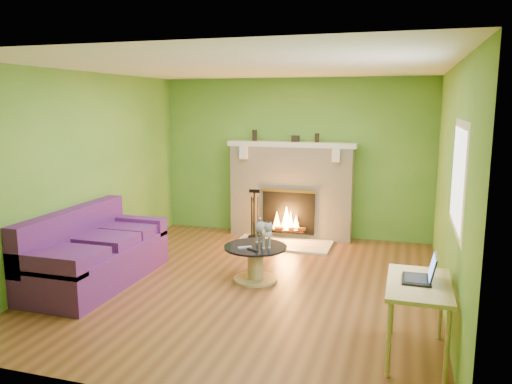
{
  "coord_description": "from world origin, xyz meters",
  "views": [
    {
      "loc": [
        1.79,
        -5.57,
        2.19
      ],
      "look_at": [
        -0.02,
        0.4,
        1.08
      ],
      "focal_mm": 35.0,
      "sensor_mm": 36.0,
      "label": 1
    }
  ],
  "objects_px": {
    "desk": "(419,292)",
    "cat": "(263,232)",
    "sofa": "(93,254)",
    "coffee_table": "(256,261)"
  },
  "relations": [
    {
      "from": "sofa",
      "to": "desk",
      "type": "xyz_separation_m",
      "value": [
        3.81,
        -0.8,
        0.25
      ]
    },
    {
      "from": "coffee_table",
      "to": "desk",
      "type": "bearing_deg",
      "value": -36.8
    },
    {
      "from": "cat",
      "to": "sofa",
      "type": "bearing_deg",
      "value": 165.0
    },
    {
      "from": "sofa",
      "to": "cat",
      "type": "distance_m",
      "value": 2.12
    },
    {
      "from": "sofa",
      "to": "desk",
      "type": "relative_size",
      "value": 2.19
    },
    {
      "from": "desk",
      "to": "cat",
      "type": "height_order",
      "value": "cat"
    },
    {
      "from": "sofa",
      "to": "desk",
      "type": "height_order",
      "value": "sofa"
    },
    {
      "from": "sofa",
      "to": "coffee_table",
      "type": "distance_m",
      "value": 2.01
    },
    {
      "from": "sofa",
      "to": "desk",
      "type": "distance_m",
      "value": 3.9
    },
    {
      "from": "desk",
      "to": "cat",
      "type": "xyz_separation_m",
      "value": [
        -1.82,
        1.47,
        0.02
      ]
    }
  ]
}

